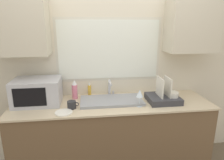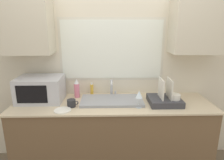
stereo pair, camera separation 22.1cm
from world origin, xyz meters
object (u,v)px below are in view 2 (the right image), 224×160
(faucet, at_px, (112,87))
(microwave, at_px, (41,89))
(spray_bottle, at_px, (77,88))
(dish_rack, at_px, (165,99))
(mug_near_sink, at_px, (72,103))
(wine_glass, at_px, (139,95))
(soap_bottle, at_px, (92,90))

(faucet, height_order, microwave, microwave)
(faucet, distance_m, spray_bottle, 0.43)
(faucet, height_order, dish_rack, dish_rack)
(dish_rack, relative_size, mug_near_sink, 2.88)
(microwave, relative_size, mug_near_sink, 4.12)
(spray_bottle, bearing_deg, wine_glass, -25.01)
(faucet, height_order, spray_bottle, spray_bottle)
(faucet, height_order, mug_near_sink, faucet)
(soap_bottle, bearing_deg, dish_rack, -19.48)
(dish_rack, bearing_deg, spray_bottle, 167.18)
(mug_near_sink, relative_size, wine_glass, 0.64)
(dish_rack, height_order, mug_near_sink, dish_rack)
(microwave, bearing_deg, dish_rack, -5.41)
(spray_bottle, distance_m, soap_bottle, 0.20)
(spray_bottle, bearing_deg, mug_near_sink, -93.62)
(spray_bottle, bearing_deg, soap_bottle, 20.58)
(microwave, distance_m, wine_glass, 1.15)
(soap_bottle, bearing_deg, mug_near_sink, -118.65)
(mug_near_sink, xyz_separation_m, wine_glass, (0.74, -0.04, 0.11))
(faucet, xyz_separation_m, soap_bottle, (-0.25, 0.05, -0.05))
(dish_rack, bearing_deg, soap_bottle, 160.52)
(faucet, distance_m, soap_bottle, 0.26)
(mug_near_sink, distance_m, wine_glass, 0.75)
(soap_bottle, relative_size, wine_glass, 0.85)
(mug_near_sink, bearing_deg, wine_glass, -3.06)
(faucet, distance_m, wine_glass, 0.45)
(microwave, relative_size, spray_bottle, 2.18)
(soap_bottle, xyz_separation_m, wine_glass, (0.54, -0.40, 0.07))
(faucet, relative_size, spray_bottle, 0.88)
(faucet, relative_size, wine_glass, 1.07)
(faucet, relative_size, soap_bottle, 1.25)
(microwave, height_order, mug_near_sink, microwave)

